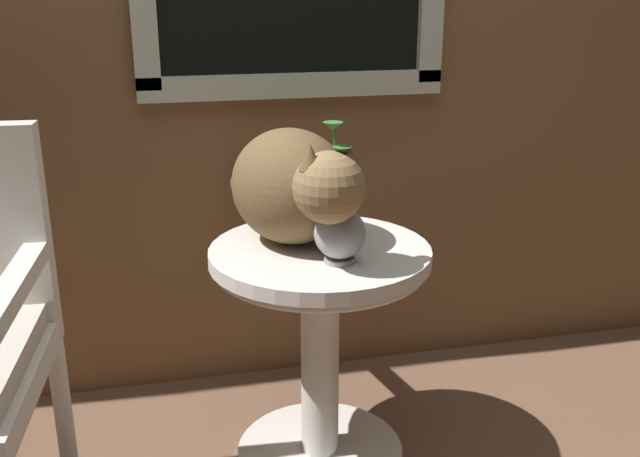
{
  "coord_description": "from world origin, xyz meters",
  "views": [
    {
      "loc": [
        -0.3,
        -1.4,
        1.22
      ],
      "look_at": [
        0.08,
        0.22,
        0.66
      ],
      "focal_mm": 40.62,
      "sensor_mm": 36.0,
      "label": 1
    }
  ],
  "objects": [
    {
      "name": "wicker_side_table",
      "position": [
        0.08,
        0.22,
        0.41
      ],
      "size": [
        0.55,
        0.55,
        0.61
      ],
      "color": "silver",
      "rests_on": "ground_plane"
    },
    {
      "name": "cat",
      "position": [
        0.03,
        0.27,
        0.75
      ],
      "size": [
        0.35,
        0.67,
        0.29
      ],
      "color": "brown",
      "rests_on": "wicker_side_table"
    },
    {
      "name": "pewter_vase_with_ivy",
      "position": [
        0.1,
        0.12,
        0.7
      ],
      "size": [
        0.12,
        0.12,
        0.33
      ],
      "color": "#99999E",
      "rests_on": "wicker_side_table"
    }
  ]
}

